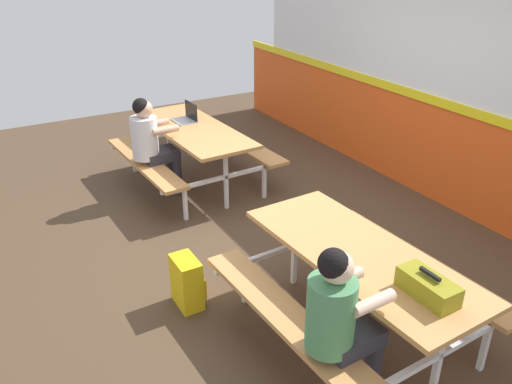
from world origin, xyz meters
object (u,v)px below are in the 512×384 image
(picnic_table_left, at_px, (194,140))
(laptop_silver, at_px, (186,117))
(backpack_dark, at_px, (187,282))
(student_nearer, at_px, (152,140))
(picnic_table_right, at_px, (358,271))
(student_further, at_px, (340,316))
(toolbox_grey, at_px, (428,287))

(picnic_table_left, height_order, laptop_silver, laptop_silver)
(laptop_silver, bearing_deg, backpack_dark, -23.63)
(backpack_dark, bearing_deg, student_nearer, 166.98)
(picnic_table_right, bearing_deg, backpack_dark, -135.16)
(student_further, distance_m, laptop_silver, 3.90)
(student_further, relative_size, laptop_silver, 3.67)
(student_nearer, distance_m, backpack_dark, 2.19)
(student_further, distance_m, toolbox_grey, 0.59)
(picnic_table_left, height_order, backpack_dark, picnic_table_left)
(laptop_silver, bearing_deg, toolbox_grey, -1.08)
(student_nearer, bearing_deg, student_further, -0.96)
(student_further, xyz_separation_m, backpack_dark, (-1.42, -0.42, -0.49))
(picnic_table_right, bearing_deg, student_further, -49.52)
(toolbox_grey, height_order, backpack_dark, toolbox_grey)
(picnic_table_right, distance_m, student_nearer, 3.08)
(laptop_silver, height_order, toolbox_grey, laptop_silver)
(student_nearer, distance_m, toolbox_grey, 3.68)
(picnic_table_right, height_order, student_nearer, student_nearer)
(toolbox_grey, bearing_deg, backpack_dark, -147.95)
(student_nearer, relative_size, toolbox_grey, 3.02)
(picnic_table_right, bearing_deg, toolbox_grey, 2.33)
(picnic_table_left, xyz_separation_m, toolbox_grey, (3.74, -0.05, 0.24))
(picnic_table_left, bearing_deg, toolbox_grey, -0.75)
(student_nearer, bearing_deg, toolbox_grey, 7.88)
(laptop_silver, bearing_deg, student_nearer, -59.00)
(backpack_dark, bearing_deg, laptop_silver, 156.37)
(picnic_table_left, xyz_separation_m, backpack_dark, (2.16, -1.03, -0.36))
(student_nearer, distance_m, student_further, 3.50)
(picnic_table_left, distance_m, picnic_table_right, 3.13)
(laptop_silver, height_order, backpack_dark, laptop_silver)
(laptop_silver, relative_size, toolbox_grey, 0.82)
(picnic_table_right, relative_size, student_nearer, 1.61)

